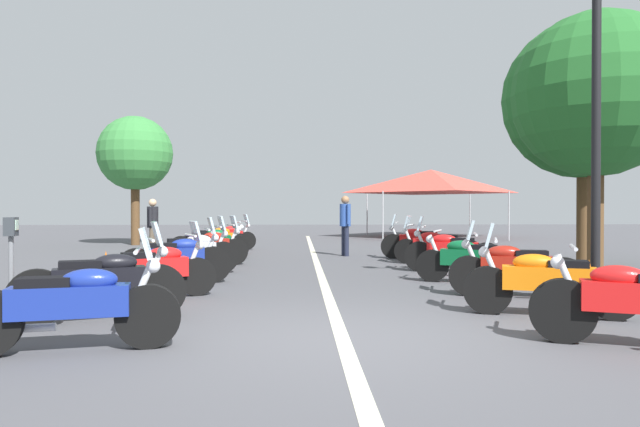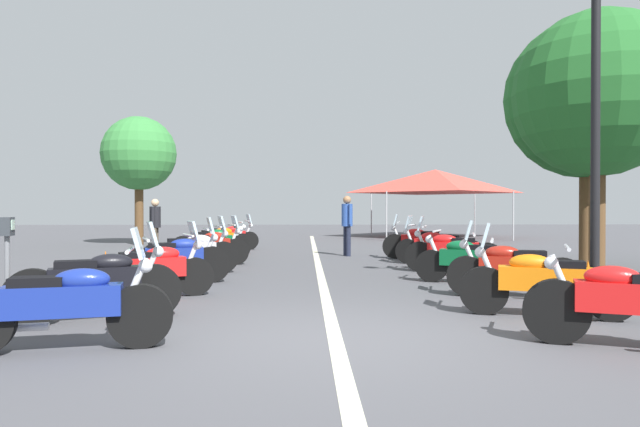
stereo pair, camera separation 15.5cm
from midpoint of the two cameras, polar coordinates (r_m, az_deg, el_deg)
name	(u,v)px [view 2 (the right image)]	position (r m, az deg, el deg)	size (l,w,h in m)	color
ground_plane	(335,338)	(6.15, 2.27, -12.59)	(80.00, 80.00, 0.00)	#4C4C51
lane_centre_stripe	(319,269)	(12.84, 0.26, -5.66)	(29.49, 0.16, 0.01)	beige
motorcycle_left_row_0	(66,304)	(6.00, -23.79, -8.42)	(0.73, 2.07, 1.21)	black
motorcycle_left_row_1	(98,282)	(7.44, -21.12, -6.57)	(0.95, 1.99, 1.23)	black
motorcycle_left_row_2	(153,269)	(9.04, -16.19, -5.43)	(1.02, 1.84, 1.19)	black
motorcycle_left_row_3	(176,258)	(10.63, -14.05, -4.41)	(0.83, 1.99, 1.23)	black
motorcycle_left_row_4	(192,251)	(12.11, -12.57, -3.79)	(0.93, 1.97, 1.23)	black
motorcycle_left_row_5	(209,246)	(13.75, -10.96, -3.30)	(0.98, 1.94, 1.21)	black
motorcycle_left_row_6	(212,242)	(15.41, -10.69, -2.92)	(0.74, 2.12, 1.00)	black
motorcycle_left_row_7	(218,239)	(16.96, -10.06, -2.62)	(1.06, 2.02, 0.99)	black
motorcycle_left_row_8	(230,236)	(18.67, -8.96, -2.31)	(0.94, 1.93, 1.19)	black
motorcycle_right_row_0	(630,303)	(6.42, 29.66, -7.88)	(0.99, 1.95, 1.01)	black
motorcycle_right_row_1	(542,281)	(7.75, 22.25, -6.40)	(0.96, 2.06, 1.20)	black
motorcycle_right_row_2	(512,268)	(9.27, 19.45, -5.23)	(0.85, 2.03, 1.21)	black
motorcycle_right_row_3	(469,260)	(10.69, 15.34, -4.55)	(1.04, 1.90, 0.98)	black
motorcycle_right_row_4	(452,251)	(12.44, 13.60, -3.70)	(0.92, 2.02, 1.22)	black
motorcycle_right_row_5	(438,246)	(14.03, 12.21, -3.25)	(1.09, 2.03, 1.20)	black
motorcycle_right_row_6	(421,242)	(15.49, 10.51, -2.83)	(0.84, 2.11, 1.23)	black
street_lamp_twin_globe	(596,71)	(10.11, 26.68, 12.85)	(0.32, 1.22, 5.26)	black
parking_meter	(7,250)	(7.55, -28.74, -3.31)	(0.20, 0.15, 1.29)	slate
traffic_cone_0	(106,268)	(10.98, -20.63, -5.25)	(0.36, 0.36, 0.61)	orange
traffic_cone_1	(468,251)	(14.87, 15.09, -3.70)	(0.36, 0.36, 0.61)	orange
traffic_cone_2	(588,281)	(9.44, 26.05, -6.22)	(0.36, 0.36, 0.61)	orange
bystander_0	(347,221)	(16.23, 3.05, -0.72)	(0.50, 0.32, 1.75)	#1E2338
bystander_1	(155,222)	(16.99, -16.20, -0.88)	(0.53, 0.32, 1.66)	brown
roadside_tree_0	(587,99)	(15.43, 25.78, 10.48)	(3.91, 3.91, 6.03)	brown
roadside_tree_1	(598,95)	(13.13, 26.75, 10.77)	(3.41, 3.41, 5.46)	brown
roadside_tree_2	(139,154)	(22.17, -17.78, 5.79)	(2.77, 2.77, 4.83)	brown
event_tent	(435,181)	(26.94, 11.83, 3.24)	(6.01, 6.01, 3.20)	#E54C3F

